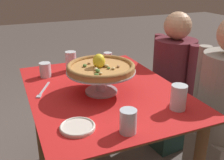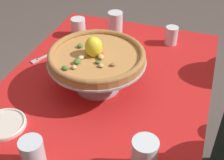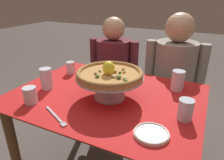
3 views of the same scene
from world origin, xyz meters
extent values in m
cylinder|color=brown|center=(-0.48, -0.34, 0.37)|extent=(0.06, 0.06, 0.74)
cylinder|color=brown|center=(-0.48, 0.34, 0.37)|extent=(0.06, 0.06, 0.74)
cylinder|color=brown|center=(0.48, 0.34, 0.37)|extent=(0.06, 0.06, 0.74)
cube|color=brown|center=(0.00, 0.00, 0.75)|extent=(1.08, 0.80, 0.02)
cube|color=red|center=(0.00, 0.00, 0.77)|extent=(1.12, 0.84, 0.00)
cylinder|color=#B7B7C1|center=(0.04, -0.02, 0.77)|extent=(0.18, 0.18, 0.01)
cylinder|color=#B7B7C1|center=(0.04, -0.02, 0.84)|extent=(0.06, 0.06, 0.11)
cylinder|color=#B7B7C1|center=(0.04, -0.02, 0.90)|extent=(0.38, 0.38, 0.01)
cylinder|color=#BC8447|center=(0.04, -0.02, 0.91)|extent=(0.38, 0.38, 0.02)
torus|color=#A6743E|center=(0.04, -0.02, 0.93)|extent=(0.38, 0.38, 0.02)
ellipsoid|color=#C63D28|center=(0.04, -0.03, 0.93)|extent=(0.03, 0.04, 0.02)
ellipsoid|color=#996B42|center=(0.09, 0.06, 0.93)|extent=(0.03, 0.03, 0.01)
ellipsoid|color=#4C7533|center=(0.11, -0.07, 0.93)|extent=(0.03, 0.03, 0.02)
ellipsoid|color=#C63D28|center=(0.04, -0.01, 0.93)|extent=(0.02, 0.02, 0.01)
ellipsoid|color=#C63D28|center=(0.05, -0.05, 0.93)|extent=(0.02, 0.02, 0.01)
ellipsoid|color=tan|center=(0.07, -0.07, 0.93)|extent=(0.03, 0.03, 0.01)
ellipsoid|color=tan|center=(0.06, 0.00, 0.93)|extent=(0.04, 0.04, 0.02)
ellipsoid|color=#4C7533|center=(0.16, -0.10, 0.93)|extent=(0.02, 0.03, 0.01)
ellipsoid|color=#4C7533|center=(0.01, -0.11, 0.93)|extent=(0.03, 0.02, 0.01)
ellipsoid|color=#4C7533|center=(-0.02, -0.03, 0.93)|extent=(0.02, 0.02, 0.01)
ellipsoid|color=#996B42|center=(-0.03, -0.07, 0.93)|extent=(0.02, 0.02, 0.01)
ellipsoid|color=tan|center=(0.11, 0.02, 0.93)|extent=(0.03, 0.03, 0.01)
ellipsoid|color=tan|center=(0.15, -0.07, 0.93)|extent=(0.03, 0.02, 0.01)
ellipsoid|color=beige|center=(0.08, -0.07, 0.93)|extent=(0.03, 0.03, 0.01)
ellipsoid|color=#4C7533|center=(0.09, 0.00, 0.93)|extent=(0.02, 0.03, 0.01)
ellipsoid|color=yellow|center=(0.04, -0.04, 0.95)|extent=(0.09, 0.09, 0.08)
cylinder|color=silver|center=(0.47, -0.07, 0.82)|extent=(0.07, 0.07, 0.11)
cylinder|color=silver|center=(0.47, -0.07, 0.79)|extent=(0.06, 0.06, 0.04)
cylinder|color=white|center=(-0.40, 0.19, 0.81)|extent=(0.06, 0.06, 0.09)
cylinder|color=silver|center=(-0.40, 0.19, 0.79)|extent=(0.05, 0.05, 0.05)
cylinder|color=white|center=(-0.33, -0.27, 0.82)|extent=(0.07, 0.07, 0.09)
cylinder|color=silver|center=(-0.33, -0.27, 0.79)|extent=(0.06, 0.06, 0.05)
cylinder|color=white|center=(-0.38, -0.09, 0.84)|extent=(0.07, 0.07, 0.14)
cylinder|color=silver|center=(-0.38, -0.09, 0.79)|extent=(0.07, 0.07, 0.05)
cylinder|color=silver|center=(0.37, 0.25, 0.83)|extent=(0.08, 0.08, 0.13)
cylinder|color=silver|center=(0.37, 0.25, 0.81)|extent=(0.07, 0.07, 0.09)
cylinder|color=silver|center=(0.36, -0.26, 0.77)|extent=(0.16, 0.16, 0.01)
torus|color=silver|center=(0.36, -0.26, 0.78)|extent=(0.15, 0.15, 0.01)
cube|color=#B7B7C1|center=(-0.13, -0.32, 0.77)|extent=(0.18, 0.09, 0.01)
cube|color=#B7B7C1|center=(-0.03, -0.36, 0.77)|extent=(0.04, 0.04, 0.01)
cube|color=#1E3833|center=(-0.29, 0.71, 0.22)|extent=(0.31, 0.35, 0.44)
cylinder|color=maroon|center=(-0.29, 0.71, 0.69)|extent=(0.35, 0.35, 0.49)
sphere|color=tan|center=(-0.29, 0.71, 1.04)|extent=(0.21, 0.21, 0.21)
cylinder|color=maroon|center=(-0.49, 0.69, 0.73)|extent=(0.08, 0.08, 0.42)
cylinder|color=maroon|center=(-0.09, 0.73, 0.73)|extent=(0.08, 0.08, 0.42)
cube|color=gray|center=(0.29, 0.68, 0.24)|extent=(0.31, 0.35, 0.47)
cylinder|color=gray|center=(0.29, 0.68, 0.73)|extent=(0.37, 0.37, 0.51)
sphere|color=tan|center=(0.29, 0.68, 1.09)|extent=(0.22, 0.22, 0.22)
cylinder|color=gray|center=(0.08, 0.66, 0.76)|extent=(0.08, 0.08, 0.43)
cylinder|color=gray|center=(0.49, 0.70, 0.76)|extent=(0.08, 0.08, 0.43)
camera|label=1|loc=(1.31, -0.50, 1.39)|focal=42.05mm
camera|label=2|loc=(0.94, 0.35, 1.55)|focal=48.65mm
camera|label=3|loc=(0.52, -0.97, 1.34)|focal=32.71mm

